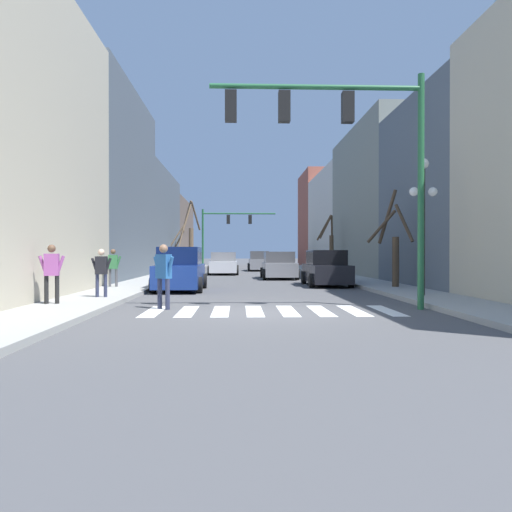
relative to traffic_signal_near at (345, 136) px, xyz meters
The scene contains 23 objects.
ground_plane 5.26m from the traffic_signal_near, 164.37° to the right, with size 240.00×240.00×0.00m, color #4C4C4F.
sidewalk_left 8.97m from the traffic_signal_near, behind, with size 2.21×90.00×0.15m.
sidewalk_right 5.90m from the traffic_signal_near, ahead, with size 2.21×90.00×0.15m.
building_row_left 23.04m from the traffic_signal_near, 120.53° to the left, with size 6.00×57.36×10.72m.
building_row_right 23.33m from the traffic_signal_near, 71.03° to the left, with size 6.00×55.53×10.86m.
crosswalk_stripes 5.23m from the traffic_signal_near, behind, with size 6.75×2.60×0.01m.
traffic_signal_near is the anchor object (origin of this frame).
traffic_signal_far 33.24m from the traffic_signal_near, 97.21° to the left, with size 6.88×0.28×5.63m.
street_lamp_right_corner 4.56m from the traffic_signal_near, 41.10° to the left, with size 0.95×0.36×4.59m.
car_parked_right_far 29.92m from the traffic_signal_near, 92.15° to the left, with size 1.97×4.45×1.70m.
car_parked_right_near 9.77m from the traffic_signal_near, 126.88° to the left, with size 2.02×4.30×1.81m.
car_parked_left_mid 36.13m from the traffic_signal_near, 88.05° to the left, with size 2.06×4.73×1.55m.
car_parked_left_far 16.97m from the traffic_signal_near, 91.64° to the left, with size 2.12×4.63×1.64m.
car_driving_toward_lane 23.28m from the traffic_signal_near, 100.01° to the left, with size 2.15×4.60×1.61m.
car_parked_right_mid 10.84m from the traffic_signal_near, 82.86° to the left, with size 2.00×4.44×1.69m.
pedestrian_on_left_sidewalk 11.69m from the traffic_signal_near, 137.65° to the left, with size 0.68×0.21×1.58m.
pedestrian_on_right_sidewalk 8.63m from the traffic_signal_near, 160.87° to the left, with size 0.66×0.21×1.55m.
pedestrian_crossing_street 6.27m from the traffic_signal_near, behind, with size 0.67×0.55×1.81m.
pedestrian_waiting_at_curb 8.96m from the traffic_signal_near, behind, with size 0.71×0.27×1.65m.
street_tree_right_far 30.80m from the traffic_signal_near, 104.69° to the left, with size 1.49×2.16×3.92m.
street_tree_left_far 32.30m from the traffic_signal_near, 102.91° to the left, with size 1.76×2.89×6.16m.
street_tree_right_near 22.12m from the traffic_signal_near, 80.50° to the left, with size 1.23×1.21×4.15m.
street_tree_left_near 8.51m from the traffic_signal_near, 63.17° to the left, with size 1.57×1.64×4.11m.
Camera 1 is at (-0.89, -13.07, 1.58)m, focal length 35.00 mm.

